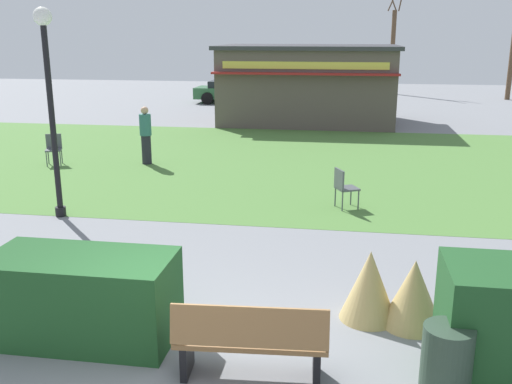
{
  "coord_description": "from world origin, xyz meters",
  "views": [
    {
      "loc": [
        1.73,
        -5.67,
        3.74
      ],
      "look_at": [
        0.31,
        3.26,
        1.25
      ],
      "focal_mm": 40.69,
      "sensor_mm": 36.0,
      "label": 1
    }
  ],
  "objects": [
    {
      "name": "lawn_patch",
      "position": [
        0.0,
        11.18,
        0.0
      ],
      "size": [
        36.0,
        12.0,
        0.01
      ],
      "primitive_type": "cube",
      "color": "#4C7A38",
      "rests_on": "ground_plane"
    },
    {
      "name": "park_bench",
      "position": [
        0.78,
        -0.06,
        0.48
      ],
      "size": [
        1.73,
        0.64,
        0.95
      ],
      "color": "olive",
      "rests_on": "ground_plane"
    },
    {
      "name": "trash_bin",
      "position": [
        2.84,
        -0.16,
        0.44
      ],
      "size": [
        0.52,
        0.52,
        0.87
      ],
      "primitive_type": "cylinder",
      "color": "#2D4233",
      "rests_on": "ground_plane"
    },
    {
      "name": "person_strolling",
      "position": [
        -4.08,
        10.36,
        0.86
      ],
      "size": [
        0.34,
        0.34,
        1.69
      ],
      "rotation": [
        0.0,
        0.0,
        1.91
      ],
      "color": "#23232D",
      "rests_on": "ground_plane"
    },
    {
      "name": "food_kiosk",
      "position": [
        -0.02,
        19.52,
        1.63
      ],
      "size": [
        7.46,
        5.21,
        3.24
      ],
      "color": "#594C47",
      "rests_on": "ground_plane"
    },
    {
      "name": "parked_car_center_slot",
      "position": [
        0.56,
        25.91,
        0.64
      ],
      "size": [
        4.34,
        2.33,
        1.2
      ],
      "color": "black",
      "rests_on": "ground_plane"
    },
    {
      "name": "hedge_left",
      "position": [
        -1.46,
        0.53,
        0.55
      ],
      "size": [
        2.3,
        1.1,
        1.1
      ],
      "primitive_type": "cube",
      "color": "#1E4C23",
      "rests_on": "ground_plane"
    },
    {
      "name": "ground_plane",
      "position": [
        0.0,
        0.0,
        0.0
      ],
      "size": [
        80.0,
        80.0,
        0.0
      ],
      "primitive_type": "plane",
      "color": "slate"
    },
    {
      "name": "lamppost_mid",
      "position": [
        -4.18,
        5.22,
        2.66
      ],
      "size": [
        0.36,
        0.36,
        4.23
      ],
      "color": "black",
      "rests_on": "ground_plane"
    },
    {
      "name": "parked_car_west_slot",
      "position": [
        -4.55,
        25.92,
        0.64
      ],
      "size": [
        4.2,
        2.06,
        1.2
      ],
      "color": "#2D6638",
      "rests_on": "ground_plane"
    },
    {
      "name": "cafe_chair_center",
      "position": [
        1.7,
        6.72,
        0.53
      ],
      "size": [
        0.59,
        0.59,
        0.89
      ],
      "color": "#4C5156",
      "rests_on": "ground_plane"
    },
    {
      "name": "ornamental_grass_behind_right",
      "position": [
        2.68,
        1.51,
        0.46
      ],
      "size": [
        0.79,
        0.79,
        0.92
      ],
      "primitive_type": "cone",
      "color": "tan",
      "rests_on": "ground_plane"
    },
    {
      "name": "ornamental_grass_behind_left",
      "position": [
        2.11,
        1.62,
        0.48
      ],
      "size": [
        0.78,
        0.78,
        0.97
      ],
      "primitive_type": "cone",
      "color": "tan",
      "rests_on": "ground_plane"
    },
    {
      "name": "tree_right_bg",
      "position": [
        4.29,
        32.41,
        2.71
      ],
      "size": [
        0.91,
        0.96,
        6.14
      ],
      "color": "brown",
      "rests_on": "ground_plane"
    },
    {
      "name": "cafe_chair_east",
      "position": [
        -6.73,
        9.86,
        0.53
      ],
      "size": [
        0.57,
        0.57,
        0.89
      ],
      "color": "#4C5156",
      "rests_on": "ground_plane"
    }
  ]
}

